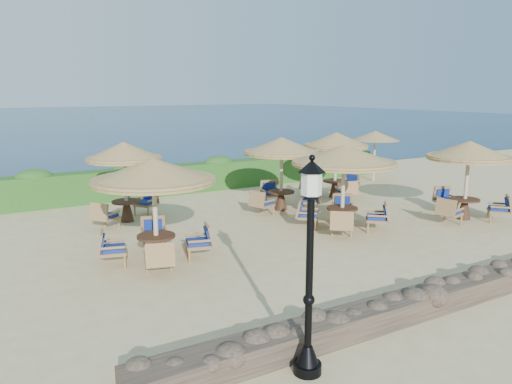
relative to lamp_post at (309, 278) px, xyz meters
The scene contains 12 objects.
ground 8.47m from the lamp_post, 54.78° to the left, with size 120.00×120.00×0.00m, color #D2BE85.
sea 76.97m from the lamp_post, 86.42° to the left, with size 160.00×160.00×0.00m, color #0B2747.
hedge 14.83m from the lamp_post, 71.08° to the left, with size 18.00×0.90×1.20m, color #1F4C18.
stone_wall 5.02m from the lamp_post, ahead, with size 15.00×0.65×0.44m, color brown.
lamp_post is the anchor object (origin of this frame).
extra_parasol 17.41m from the lamp_post, 43.60° to the left, with size 2.30×2.30×2.41m.
cafe_set_0 6.07m from the lamp_post, 92.91° to the left, with size 3.08×3.08×2.65m.
cafe_set_1 8.34m from the lamp_post, 46.69° to the left, with size 3.24×3.24×2.65m.
cafe_set_2 11.28m from the lamp_post, 26.22° to the left, with size 2.81×2.81×2.65m.
cafe_set_3 10.41m from the lamp_post, 89.05° to the left, with size 2.66×2.45×2.65m.
cafe_set_4 10.72m from the lamp_post, 59.21° to the left, with size 2.80×2.80×2.65m.
cafe_set_5 13.12m from the lamp_post, 49.26° to the left, with size 2.72×2.73×2.65m.
Camera 1 is at (-8.99, -12.44, 4.27)m, focal length 35.00 mm.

